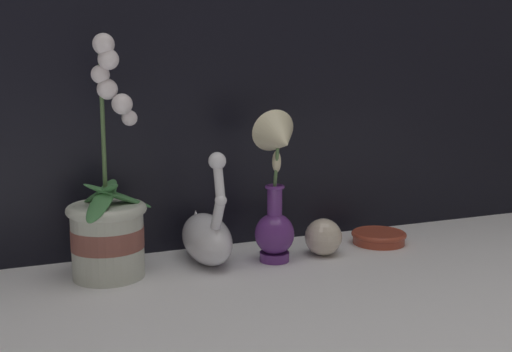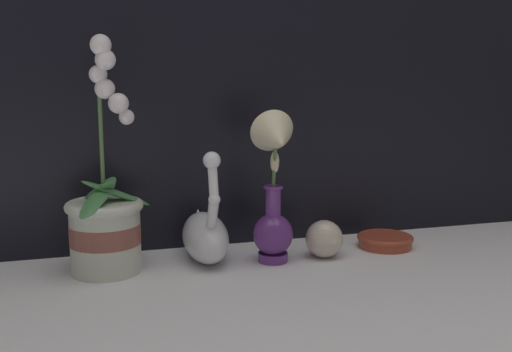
% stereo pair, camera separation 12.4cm
% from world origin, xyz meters
% --- Properties ---
extents(ground_plane, '(2.80, 2.80, 0.00)m').
position_xyz_m(ground_plane, '(0.00, 0.00, 0.00)').
color(ground_plane, white).
extents(orchid_potted_plant, '(0.17, 0.19, 0.45)m').
position_xyz_m(orchid_potted_plant, '(-0.30, 0.09, 0.10)').
color(orchid_potted_plant, beige).
rests_on(orchid_potted_plant, ground_plane).
extents(swan_figurine, '(0.09, 0.21, 0.24)m').
position_xyz_m(swan_figurine, '(-0.10, 0.11, 0.06)').
color(swan_figurine, white).
rests_on(swan_figurine, ground_plane).
extents(blue_vase, '(0.09, 0.11, 0.31)m').
position_xyz_m(blue_vase, '(0.03, 0.05, 0.15)').
color(blue_vase, '#602D7F').
rests_on(blue_vase, ground_plane).
extents(glass_sphere, '(0.08, 0.08, 0.08)m').
position_xyz_m(glass_sphere, '(0.15, 0.06, 0.04)').
color(glass_sphere, beige).
rests_on(glass_sphere, ground_plane).
extents(amber_dish, '(0.12, 0.12, 0.03)m').
position_xyz_m(amber_dish, '(0.31, 0.09, 0.02)').
color(amber_dish, '#A8422D').
rests_on(amber_dish, ground_plane).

